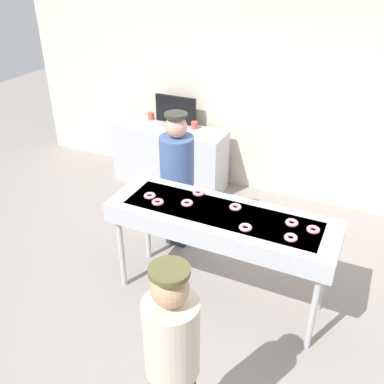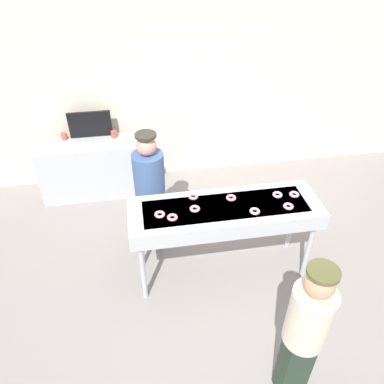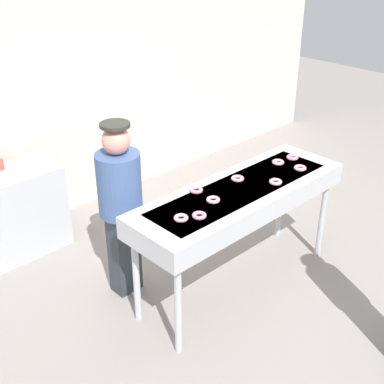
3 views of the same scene
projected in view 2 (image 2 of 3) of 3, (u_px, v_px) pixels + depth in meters
The scene contains 18 objects.
ground_plane at pixel (221, 269), 4.61m from camera, with size 16.00×16.00×0.00m, color gray.
back_wall at pixel (190, 75), 5.49m from camera, with size 8.00×0.12×3.27m, color beige.
fryer_conveyor at pixel (225, 213), 4.06m from camera, with size 2.11×0.67×1.01m.
strawberry_donut_0 at pixel (255, 211), 3.91m from camera, with size 0.11×0.11×0.03m, color pink.
strawberry_donut_1 at pixel (294, 194), 4.14m from camera, with size 0.11×0.11×0.03m, color pink.
strawberry_donut_2 at pixel (277, 195), 4.14m from camera, with size 0.11×0.11×0.03m, color pink.
strawberry_donut_3 at pixel (231, 198), 4.10m from camera, with size 0.11×0.11×0.03m, color pink.
strawberry_donut_4 at pixel (193, 196), 4.11m from camera, with size 0.11×0.11×0.03m, color pink.
strawberry_donut_5 at pixel (160, 214), 3.87m from camera, with size 0.11×0.11×0.03m, color pink.
strawberry_donut_6 at pixel (288, 206), 3.98m from camera, with size 0.11×0.11×0.03m, color pink.
strawberry_donut_7 at pixel (172, 217), 3.83m from camera, with size 0.11×0.11×0.03m, color pink.
strawberry_donut_8 at pixel (195, 209), 3.94m from camera, with size 0.11×0.11×0.03m, color pink.
worker_baker at pixel (150, 184), 4.46m from camera, with size 0.37×0.37×1.62m.
customer_waiting at pixel (305, 331), 2.90m from camera, with size 0.34×0.34×1.62m.
prep_counter at pixel (96, 168), 5.64m from camera, with size 1.63×0.52×0.88m, color #B7BABF.
paper_cup_0 at pixel (64, 136), 5.44m from camera, with size 0.09×0.09×0.10m, color #CC4C3F.
paper_cup_1 at pixel (114, 134), 5.49m from camera, with size 0.09×0.09×0.10m, color #CC4C3F.
menu_display at pixel (90, 124), 5.43m from camera, with size 0.62×0.04×0.39m, color black.
Camera 2 is at (-0.87, -3.01, 3.53)m, focal length 34.57 mm.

